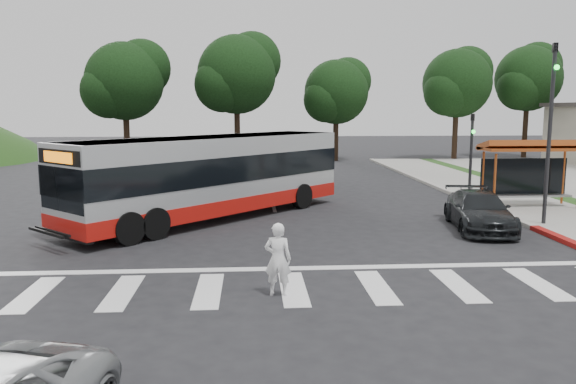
{
  "coord_description": "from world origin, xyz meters",
  "views": [
    {
      "loc": [
        -0.98,
        -17.78,
        4.23
      ],
      "look_at": [
        0.2,
        -0.12,
        1.6
      ],
      "focal_mm": 35.0,
      "sensor_mm": 36.0,
      "label": 1
    }
  ],
  "objects": [
    {
      "name": "ground",
      "position": [
        0.0,
        0.0,
        0.0
      ],
      "size": [
        140.0,
        140.0,
        0.0
      ],
      "primitive_type": "plane",
      "color": "black",
      "rests_on": "ground"
    },
    {
      "name": "sidewalk_east",
      "position": [
        11.0,
        8.0,
        0.06
      ],
      "size": [
        4.0,
        40.0,
        0.12
      ],
      "primitive_type": "cube",
      "color": "gray",
      "rests_on": "ground"
    },
    {
      "name": "curb_east",
      "position": [
        9.0,
        8.0,
        0.07
      ],
      "size": [
        0.3,
        40.0,
        0.15
      ],
      "primitive_type": "cube",
      "color": "#9E9991",
      "rests_on": "ground"
    },
    {
      "name": "crosswalk_ladder",
      "position": [
        0.0,
        -5.0,
        0.01
      ],
      "size": [
        18.0,
        2.6,
        0.01
      ],
      "primitive_type": "cube",
      "color": "silver",
      "rests_on": "ground"
    },
    {
      "name": "bus_shelter",
      "position": [
        10.8,
        5.1,
        2.35
      ],
      "size": [
        4.2,
        1.6,
        2.86
      ],
      "color": "#A4471B",
      "rests_on": "sidewalk_east"
    },
    {
      "name": "traffic_signal_ne_tall",
      "position": [
        9.6,
        1.49,
        3.88
      ],
      "size": [
        0.18,
        0.37,
        6.5
      ],
      "color": "black",
      "rests_on": "ground"
    },
    {
      "name": "traffic_signal_ne_short",
      "position": [
        9.6,
        8.49,
        2.48
      ],
      "size": [
        0.18,
        0.37,
        4.0
      ],
      "color": "black",
      "rests_on": "ground"
    },
    {
      "name": "tree_ne_a",
      "position": [
        16.08,
        28.06,
        6.39
      ],
      "size": [
        6.16,
        5.74,
        9.3
      ],
      "color": "black",
      "rests_on": "parking_lot"
    },
    {
      "name": "tree_ne_b",
      "position": [
        23.08,
        30.06,
        6.92
      ],
      "size": [
        6.16,
        5.74,
        10.02
      ],
      "color": "black",
      "rests_on": "ground"
    },
    {
      "name": "tree_north_a",
      "position": [
        -1.92,
        26.07,
        6.92
      ],
      "size": [
        6.6,
        6.15,
        10.17
      ],
      "color": "black",
      "rests_on": "ground"
    },
    {
      "name": "tree_north_b",
      "position": [
        6.07,
        28.06,
        5.66
      ],
      "size": [
        5.72,
        5.33,
        8.43
      ],
      "color": "black",
      "rests_on": "ground"
    },
    {
      "name": "tree_north_c",
      "position": [
        -9.92,
        24.06,
        6.29
      ],
      "size": [
        6.16,
        5.74,
        9.3
      ],
      "color": "black",
      "rests_on": "ground"
    },
    {
      "name": "transit_bus",
      "position": [
        -2.46,
        3.88,
        1.59
      ],
      "size": [
        10.49,
        10.68,
        3.18
      ],
      "primitive_type": null,
      "rotation": [
        0.0,
        0.0,
        -0.77
      ],
      "color": "#A8ABAD",
      "rests_on": "ground"
    },
    {
      "name": "pedestrian",
      "position": [
        -0.39,
        -5.43,
        0.85
      ],
      "size": [
        0.69,
        0.52,
        1.69
      ],
      "primitive_type": "imported",
      "rotation": [
        0.0,
        0.0,
        2.94
      ],
      "color": "white",
      "rests_on": "ground"
    },
    {
      "name": "dark_sedan",
      "position": [
        7.06,
        1.22,
        0.66
      ],
      "size": [
        2.56,
        4.82,
        1.33
      ],
      "primitive_type": "imported",
      "rotation": [
        0.0,
        0.0,
        -0.16
      ],
      "color": "black",
      "rests_on": "ground"
    }
  ]
}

